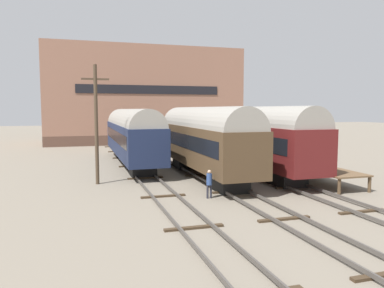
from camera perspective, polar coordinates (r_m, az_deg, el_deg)
The scene contains 12 objects.
ground_plane at distance 25.82m, azimuth 3.55°, elevation -5.95°, with size 200.00×200.00×0.00m, color slate.
track_left at distance 24.64m, azimuth -5.92°, elevation -6.17°, with size 2.60×60.00×0.26m.
track_middle at distance 25.79m, azimuth 3.55°, elevation -5.64°, with size 2.60×60.00×0.26m.
track_right at distance 27.57m, azimuth 11.99°, elevation -5.03°, with size 2.60×60.00×0.26m.
train_car_navy at distance 34.27m, azimuth -9.22°, elevation 1.66°, with size 2.93×18.15×5.07m.
train_car_maroon at distance 30.61m, azimuth 8.63°, elevation 1.43°, with size 2.98×18.12×5.25m.
train_car_brown at distance 27.64m, azimuth 1.86°, elevation 0.98°, with size 3.04×15.14×5.21m.
station_platform at distance 28.33m, azimuth 17.07°, elevation -3.19°, with size 2.48×10.19×1.06m.
bench at distance 28.34m, azimuth 16.20°, elevation -1.98°, with size 1.40×0.40×0.91m.
person_worker at distance 21.27m, azimuth 2.65°, elevation -5.71°, with size 0.32×0.32×1.63m.
utility_pole at distance 25.75m, azimuth -14.39°, elevation 3.18°, with size 1.80×0.24×7.98m.
warehouse_building at distance 60.00m, azimuth -7.53°, elevation 7.24°, with size 28.92×12.77×14.19m.
Camera 1 is at (-8.87, -23.72, 5.04)m, focal length 35.00 mm.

